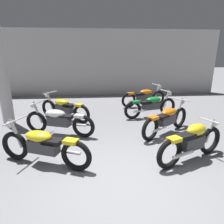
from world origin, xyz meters
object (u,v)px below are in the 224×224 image
object	(u,v)px
motorcycle_left_row_0	(43,145)
motorcycle_right_row_2	(151,105)
motorcycle_left_row_1	(59,120)
motorcycle_right_row_0	(192,141)
motorcycle_right_row_3	(144,96)
support_pillar	(2,77)
motorcycle_right_row_1	(167,119)
motorcycle_left_row_2	(64,108)

from	to	relation	value
motorcycle_left_row_0	motorcycle_right_row_2	bearing A→B (deg)	43.34
motorcycle_left_row_1	motorcycle_right_row_0	bearing A→B (deg)	-28.09
motorcycle_left_row_0	motorcycle_left_row_1	distance (m)	1.59
motorcycle_right_row_3	motorcycle_right_row_0	bearing A→B (deg)	-91.28
motorcycle_right_row_3	support_pillar	bearing A→B (deg)	-159.72
motorcycle_right_row_1	motorcycle_right_row_0	bearing A→B (deg)	-89.78
motorcycle_right_row_2	motorcycle_right_row_3	world-z (taller)	same
motorcycle_left_row_2	motorcycle_right_row_3	size ratio (longest dim) A/B	0.89
support_pillar	motorcycle_left_row_1	world-z (taller)	support_pillar
support_pillar	motorcycle_right_row_0	xyz separation A→B (m)	(5.02, -2.75, -1.14)
support_pillar	motorcycle_right_row_3	distance (m)	5.58
motorcycle_left_row_2	motorcycle_left_row_1	bearing A→B (deg)	-88.08
motorcycle_left_row_0	motorcycle_left_row_1	xyz separation A→B (m)	(0.04, 1.59, 0.00)
motorcycle_right_row_3	motorcycle_left_row_1	bearing A→B (deg)	-137.89
motorcycle_right_row_2	motorcycle_left_row_2	bearing A→B (deg)	-178.32
motorcycle_right_row_2	motorcycle_left_row_1	bearing A→B (deg)	-155.62
support_pillar	motorcycle_right_row_2	size ratio (longest dim) A/B	1.51
motorcycle_left_row_0	motorcycle_right_row_1	distance (m)	3.50
motorcycle_left_row_0	motorcycle_right_row_3	world-z (taller)	same
motorcycle_left_row_0	motorcycle_left_row_1	bearing A→B (deg)	88.54
motorcycle_left_row_0	motorcycle_right_row_2	distance (m)	4.39
motorcycle_right_row_3	motorcycle_right_row_2	bearing A→B (deg)	-94.41
motorcycle_left_row_2	motorcycle_right_row_2	distance (m)	3.20
motorcycle_left_row_2	motorcycle_right_row_2	xyz separation A→B (m)	(3.20, 0.09, 0.00)
motorcycle_right_row_0	motorcycle_right_row_3	size ratio (longest dim) A/B	0.87
motorcycle_left_row_1	motorcycle_left_row_2	distance (m)	1.34
motorcycle_right_row_2	support_pillar	bearing A→B (deg)	-175.82
motorcycle_left_row_0	motorcycle_right_row_2	world-z (taller)	same
support_pillar	motorcycle_right_row_1	world-z (taller)	support_pillar
motorcycle_left_row_2	motorcycle_right_row_2	size ratio (longest dim) A/B	0.89
motorcycle_right_row_0	motorcycle_right_row_3	distance (m)	4.65
motorcycle_left_row_2	motorcycle_right_row_1	bearing A→B (deg)	-25.13
support_pillar	motorcycle_right_row_1	size ratio (longest dim) A/B	1.76
support_pillar	motorcycle_right_row_2	bearing A→B (deg)	4.18
motorcycle_right_row_1	motorcycle_right_row_3	size ratio (longest dim) A/B	0.86
motorcycle_right_row_2	motorcycle_right_row_1	bearing A→B (deg)	-89.70
support_pillar	motorcycle_right_row_2	world-z (taller)	support_pillar
support_pillar	motorcycle_right_row_1	bearing A→B (deg)	-13.80
motorcycle_right_row_1	motorcycle_left_row_0	bearing A→B (deg)	-156.14
support_pillar	motorcycle_left_row_2	distance (m)	2.16
motorcycle_right_row_1	motorcycle_right_row_2	distance (m)	1.60
motorcycle_right_row_0	motorcycle_right_row_1	distance (m)	1.52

